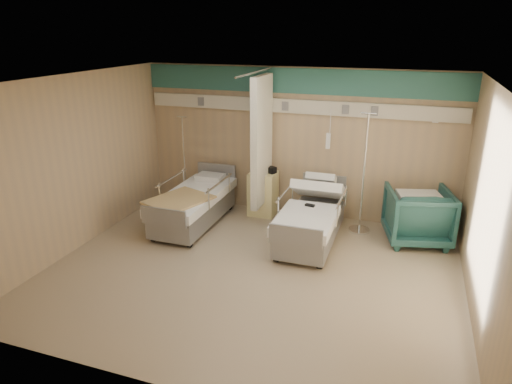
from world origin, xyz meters
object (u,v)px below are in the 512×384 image
bed_right (311,224)px  iv_stand_right (361,208)px  visitor_armchair (418,215)px  iv_stand_left (186,186)px  bed_left (194,208)px  bedside_cabinet (263,193)px

bed_right → iv_stand_right: iv_stand_right is taller
visitor_armchair → iv_stand_left: size_ratio=0.57×
bed_right → bed_left: (-2.20, 0.00, 0.00)m
bedside_cabinet → iv_stand_left: (-1.70, 0.04, -0.05)m
bedside_cabinet → visitor_armchair: 2.86m
bed_left → iv_stand_left: bearing=124.6°
bed_right → bedside_cabinet: bedside_cabinet is taller
visitor_armchair → bed_right: bearing=5.3°
bed_left → iv_stand_right: (2.94, 0.71, 0.12)m
bedside_cabinet → iv_stand_right: (1.89, -0.19, 0.01)m
iv_stand_left → visitor_armchair: bearing=-4.3°
bed_left → bedside_cabinet: bedside_cabinet is taller
bedside_cabinet → iv_stand_left: 1.70m
bedside_cabinet → visitor_armchair: bearing=-6.0°
bed_right → iv_stand_right: 1.03m
bedside_cabinet → visitor_armchair: visitor_armchair is taller
bed_right → iv_stand_right: bearing=43.6°
bed_right → iv_stand_left: iv_stand_left is taller
iv_stand_left → iv_stand_right: bearing=-3.8°
bed_right → iv_stand_right: size_ratio=1.01×
bedside_cabinet → iv_stand_left: size_ratio=0.47×
visitor_armchair → iv_stand_right: size_ratio=0.48×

